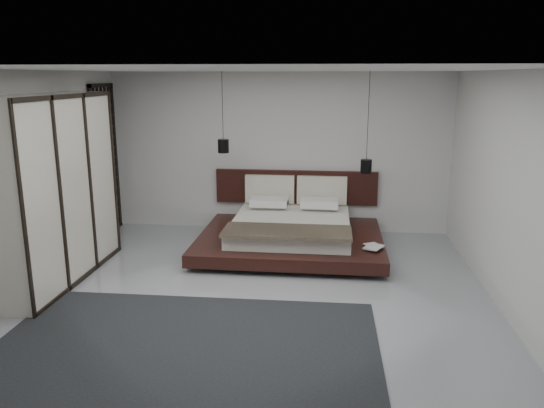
# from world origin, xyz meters

# --- Properties ---
(floor) EXTENTS (6.00, 6.00, 0.00)m
(floor) POSITION_xyz_m (0.00, 0.00, 0.00)
(floor) COLOR gray
(floor) RESTS_ON ground
(ceiling) EXTENTS (6.00, 6.00, 0.00)m
(ceiling) POSITION_xyz_m (0.00, 0.00, 2.80)
(ceiling) COLOR white
(ceiling) RESTS_ON wall_back
(wall_back) EXTENTS (6.00, 0.00, 6.00)m
(wall_back) POSITION_xyz_m (0.00, 3.00, 1.40)
(wall_back) COLOR beige
(wall_back) RESTS_ON floor
(wall_front) EXTENTS (6.00, 0.00, 6.00)m
(wall_front) POSITION_xyz_m (0.00, -3.00, 1.40)
(wall_front) COLOR beige
(wall_front) RESTS_ON floor
(wall_left) EXTENTS (0.00, 6.00, 6.00)m
(wall_left) POSITION_xyz_m (-3.00, 0.00, 1.40)
(wall_left) COLOR beige
(wall_left) RESTS_ON floor
(wall_right) EXTENTS (0.00, 6.00, 6.00)m
(wall_right) POSITION_xyz_m (3.00, 0.00, 1.40)
(wall_right) COLOR beige
(wall_right) RESTS_ON floor
(lattice_screen) EXTENTS (0.05, 0.90, 2.60)m
(lattice_screen) POSITION_xyz_m (-2.95, 2.45, 1.30)
(lattice_screen) COLOR black
(lattice_screen) RESTS_ON floor
(bed) EXTENTS (2.88, 2.43, 1.09)m
(bed) POSITION_xyz_m (0.33, 1.90, 0.29)
(bed) COLOR black
(bed) RESTS_ON floor
(book_lower) EXTENTS (0.31, 0.34, 0.03)m
(book_lower) POSITION_xyz_m (1.51, 1.24, 0.28)
(book_lower) COLOR #99724C
(book_lower) RESTS_ON bed
(book_upper) EXTENTS (0.34, 0.38, 0.02)m
(book_upper) POSITION_xyz_m (1.49, 1.21, 0.30)
(book_upper) COLOR #99724C
(book_upper) RESTS_ON book_lower
(pendant_left) EXTENTS (0.18, 0.18, 1.33)m
(pendant_left) POSITION_xyz_m (-0.85, 2.37, 1.59)
(pendant_left) COLOR black
(pendant_left) RESTS_ON ceiling
(pendant_right) EXTENTS (0.18, 0.18, 1.62)m
(pendant_right) POSITION_xyz_m (1.51, 2.37, 1.30)
(pendant_right) COLOR black
(pendant_right) RESTS_ON ceiling
(wardrobe) EXTENTS (0.60, 2.56, 2.51)m
(wardrobe) POSITION_xyz_m (-2.70, 0.23, 1.25)
(wardrobe) COLOR beige
(wardrobe) RESTS_ON floor
(rug) EXTENTS (4.02, 2.89, 0.02)m
(rug) POSITION_xyz_m (-0.50, -1.65, 0.01)
(rug) COLOR black
(rug) RESTS_ON floor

